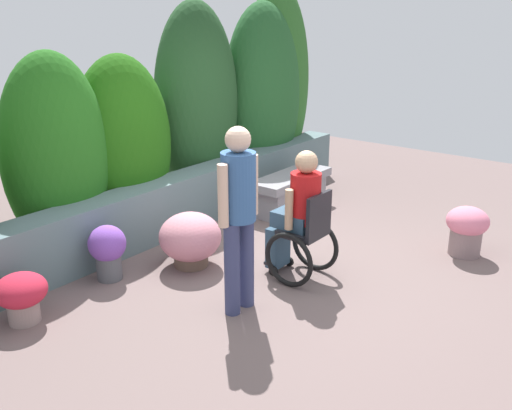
# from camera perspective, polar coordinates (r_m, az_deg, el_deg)

# --- Properties ---
(ground_plane) EXTENTS (12.29, 12.29, 0.00)m
(ground_plane) POSITION_cam_1_polar(r_m,az_deg,el_deg) (5.85, 1.55, -7.06)
(ground_plane) COLOR #6F5C59
(stone_retaining_wall) EXTENTS (7.19, 0.40, 0.68)m
(stone_retaining_wall) POSITION_cam_1_polar(r_m,az_deg,el_deg) (6.77, -9.92, -0.50)
(stone_retaining_wall) COLOR slate
(stone_retaining_wall) RESTS_ON ground
(hedge_backdrop) EXTENTS (7.70, 1.15, 3.00)m
(hedge_backdrop) POSITION_cam_1_polar(r_m,az_deg,el_deg) (7.15, -10.85, 8.07)
(hedge_backdrop) COLOR #1A4B17
(hedge_backdrop) RESTS_ON ground
(stone_bench) EXTENTS (1.32, 0.48, 0.49)m
(stone_bench) POSITION_cam_1_polar(r_m,az_deg,el_deg) (7.60, 3.54, 1.83)
(stone_bench) COLOR gray
(stone_bench) RESTS_ON ground
(person_in_wheelchair) EXTENTS (0.53, 0.66, 1.33)m
(person_in_wheelchair) POSITION_cam_1_polar(r_m,az_deg,el_deg) (5.59, 4.48, -1.48)
(person_in_wheelchair) COLOR black
(person_in_wheelchair) RESTS_ON ground
(person_standing_companion) EXTENTS (0.49, 0.30, 1.69)m
(person_standing_companion) POSITION_cam_1_polar(r_m,az_deg,el_deg) (4.84, -1.76, -0.34)
(person_standing_companion) COLOR navy
(person_standing_companion) RESTS_ON ground
(flower_pot_purple_near) EXTENTS (0.45, 0.45, 0.45)m
(flower_pot_purple_near) POSITION_cam_1_polar(r_m,az_deg,el_deg) (5.32, -22.66, -8.36)
(flower_pot_purple_near) COLOR gray
(flower_pot_purple_near) RESTS_ON ground
(flower_pot_terracotta_by_wall) EXTENTS (0.38, 0.38, 0.57)m
(flower_pot_terracotta_by_wall) POSITION_cam_1_polar(r_m,az_deg,el_deg) (5.83, -14.80, -4.35)
(flower_pot_terracotta_by_wall) COLOR #54565B
(flower_pot_terracotta_by_wall) RESTS_ON ground
(flower_pot_red_accent) EXTENTS (0.46, 0.46, 0.55)m
(flower_pot_red_accent) POSITION_cam_1_polar(r_m,az_deg,el_deg) (6.62, 20.57, -2.18)
(flower_pot_red_accent) COLOR gray
(flower_pot_red_accent) RESTS_ON ground
(flower_pot_small_foreground) EXTENTS (0.66, 0.66, 0.58)m
(flower_pot_small_foreground) POSITION_cam_1_polar(r_m,az_deg,el_deg) (5.98, -6.67, -3.46)
(flower_pot_small_foreground) COLOR brown
(flower_pot_small_foreground) RESTS_ON ground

